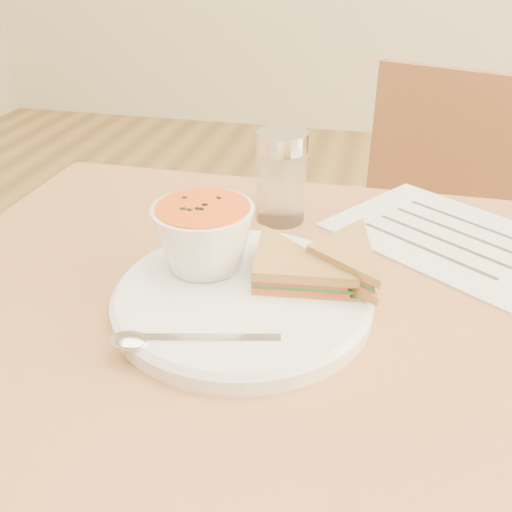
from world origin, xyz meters
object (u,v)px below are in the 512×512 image
(soup_bowl, at_px, (204,240))
(condiment_shaker, at_px, (281,177))
(plate, at_px, (242,299))
(chair_far, at_px, (412,284))

(soup_bowl, xyz_separation_m, condiment_shaker, (0.05, 0.17, 0.01))
(plate, xyz_separation_m, condiment_shaker, (-0.00, 0.21, 0.05))
(chair_far, height_order, condiment_shaker, condiment_shaker)
(condiment_shaker, bearing_deg, chair_far, 61.66)
(chair_far, distance_m, plate, 0.73)
(chair_far, relative_size, condiment_shaker, 6.97)
(plate, relative_size, soup_bowl, 2.48)
(soup_bowl, relative_size, condiment_shaker, 0.90)
(soup_bowl, height_order, condiment_shaker, condiment_shaker)
(chair_far, distance_m, soup_bowl, 0.74)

